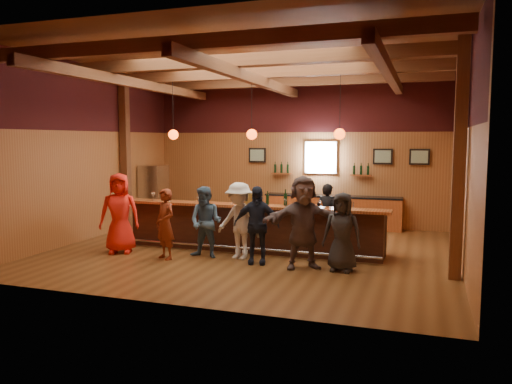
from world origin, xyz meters
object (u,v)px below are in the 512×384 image
Objects in this scene: back_bar_cabinet at (332,211)px; customer_white at (239,221)px; bartender at (327,215)px; customer_redvest at (165,224)px; bar_counter at (255,228)px; customer_navy at (256,225)px; bottle_a at (267,199)px; customer_brown at (303,222)px; customer_denim at (206,222)px; stainless_fridge at (154,195)px; customer_orange at (120,213)px; ice_bucket at (250,199)px; customer_dark at (342,232)px.

back_bar_cabinet is 2.40× the size of customer_white.
customer_redvest is at bearing 52.05° from bartender.
customer_navy is at bearing -69.34° from bar_counter.
bar_counter is 20.07× the size of bottle_a.
customer_navy is (0.49, -0.28, -0.02)m from customer_white.
bar_counter is 2.00m from customer_brown.
bar_counter is 4.02× the size of customer_denim.
customer_navy is 0.87× the size of customer_brown.
stainless_fridge is 5.85m from bartender.
back_bar_cabinet is 6.30m from customer_orange.
customer_white is 0.76m from ice_bucket.
bar_counter is at bearing 153.48° from customer_dark.
customer_dark reaches higher than customer_redvest.
customer_navy is at bearing -98.43° from back_bar_cabinet.
ice_bucket is (1.53, 1.16, 0.47)m from customer_redvest.
bottle_a is (0.38, 0.12, -0.01)m from ice_bucket.
customer_navy reaches higher than ice_bucket.
bar_counter is at bearing -30.76° from stainless_fridge.
stainless_fridge is 6.73m from customer_brown.
back_bar_cabinet is 2.61× the size of customer_redvest.
customer_redvest is (-1.53, -1.49, 0.24)m from bar_counter.
customer_white is at bearing 175.42° from customer_dark.
customer_navy reaches higher than bartender.
bar_counter is at bearing -108.34° from back_bar_cabinet.
customer_orange is at bearing 152.36° from customer_brown.
customer_orange is at bearing 40.65° from bartender.
stainless_fridge reaches higher than customer_dark.
customer_white is (1.51, 0.53, 0.07)m from customer_redvest.
customer_denim is at bearing -134.84° from ice_bucket.
customer_orange reaches higher than ice_bucket.
bottle_a is at bearing 58.73° from bartender.
customer_white is 0.89× the size of customer_brown.
back_bar_cabinet is (1.18, 3.57, -0.05)m from bar_counter.
customer_denim is 6.04× the size of ice_bucket.
bar_counter is 2.59m from customer_dark.
bartender is (2.29, 2.04, -0.02)m from customer_denim.
customer_navy is 1.05× the size of customer_dark.
stainless_fridge is 4.72m from customer_redvest.
ice_bucket is (0.00, -0.33, 0.72)m from bar_counter.
customer_white is (-0.02, -0.97, 0.31)m from bar_counter.
customer_denim is at bearing -142.33° from bottle_a.
customer_white is (2.80, 0.32, -0.08)m from customer_orange.
customer_dark is at bearing -29.26° from bottle_a.
ice_bucket is at bearing 103.30° from customer_white.
customer_redvest is 5.91× the size of ice_bucket.
customer_orange is 1.19× the size of customer_redvest.
bar_counter is 3.86× the size of customer_navy.
customer_denim is (3.36, -3.54, -0.12)m from stainless_fridge.
bartender is (-0.71, 2.21, -0.01)m from customer_dark.
stainless_fridge is at bearing 118.66° from customer_brown.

